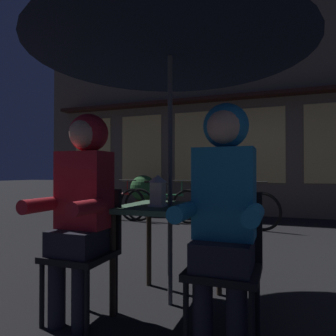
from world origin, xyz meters
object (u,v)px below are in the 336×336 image
Objects in this scene: bicycle_nearest at (113,203)px; chair_right at (226,258)px; bicycle_third at (233,208)px; chair_left at (87,244)px; person_left_hooded at (82,193)px; bicycle_second at (163,205)px; lantern at (158,190)px; potted_plant at (143,191)px; patio_umbrella at (170,31)px; person_right_hooded at (224,197)px; cafe_table at (170,219)px.

chair_right is at bearing -52.18° from bicycle_nearest.
bicycle_third is (-0.52, 3.75, -0.14)m from chair_right.
person_left_hooded is at bearing -90.00° from chair_left.
bicycle_second is (-0.96, 3.98, -0.50)m from person_left_hooded.
lantern is 3.52m from bicycle_third.
bicycle_nearest is 1.80× the size of potted_plant.
patio_umbrella is 1.68m from chair_left.
potted_plant is at bearing 116.05° from lantern.
bicycle_nearest is at bearing 127.43° from person_right_hooded.
lantern reaches higher than bicycle_nearest.
bicycle_third is (-0.04, 3.38, -1.71)m from patio_umbrella.
person_left_hooded is 4.54m from bicycle_nearest.
patio_umbrella is 2.66× the size of chair_right.
chair_right is 0.53× the size of bicycle_third.
potted_plant is at bearing 133.86° from bicycle_second.
person_right_hooded is at bearing -31.21° from lantern.
bicycle_second and bicycle_third have the same top height.
person_left_hooded is at bearing -138.43° from patio_umbrella.
patio_umbrella is 1.39× the size of bicycle_third.
bicycle_third is at bearing 83.36° from chair_left.
lantern is (-0.06, -0.10, -1.20)m from patio_umbrella.
chair_left is 0.52× the size of bicycle_second.
bicycle_second is 1.01× the size of bicycle_third.
lantern reaches higher than cafe_table.
potted_plant is at bearing 117.17° from cafe_table.
cafe_table is 0.85× the size of chair_right.
person_left_hooded is 0.84× the size of bicycle_nearest.
lantern is (-0.06, -0.10, 0.22)m from cafe_table.
chair_right is (0.54, -0.27, -0.37)m from lantern.
chair_right is at bearing -37.55° from patio_umbrella.
bicycle_nearest is (-2.10, 4.00, -0.50)m from person_left_hooded.
lantern reaches higher than bicycle_second.
person_left_hooded is at bearing -76.45° from bicycle_second.
potted_plant reaches higher than cafe_table.
patio_umbrella reaches higher than person_right_hooded.
cafe_table is 0.32× the size of patio_umbrella.
person_left_hooded is 0.96m from person_right_hooded.
cafe_table is at bearing -89.27° from bicycle_third.
potted_plant reaches higher than bicycle_nearest.
chair_left is 0.62× the size of person_right_hooded.
person_right_hooded is 3.88m from bicycle_third.
chair_left is at bearing 90.00° from person_left_hooded.
person_right_hooded is 1.52× the size of potted_plant.
lantern is at bearing 32.67° from chair_left.
bicycle_third is 2.45m from potted_plant.
potted_plant is at bearing 119.86° from chair_right.
person_left_hooded reaches higher than bicycle_nearest.
chair_left is at bearing -69.53° from potted_plant.
potted_plant reaches higher than bicycle_second.
patio_umbrella reaches higher than person_left_hooded.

